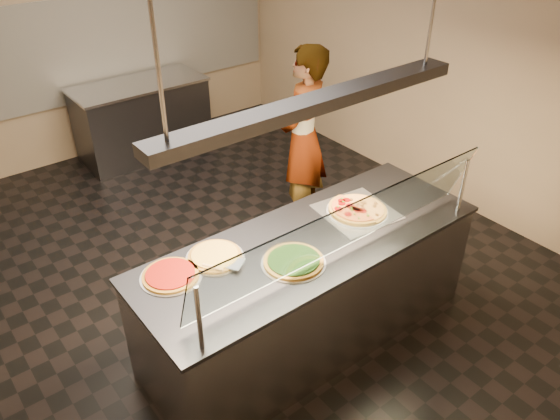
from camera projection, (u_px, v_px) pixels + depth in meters
ground at (235, 260)px, 5.17m from camera, size 5.00×6.00×0.02m
wall_back at (85, 32)px, 6.35m from camera, size 5.00×0.02×3.00m
wall_right at (430, 53)px, 5.65m from camera, size 0.02×6.00×3.00m
tile_band at (89, 49)px, 6.44m from camera, size 4.90×0.02×1.20m
serving_counter at (309, 290)px, 4.09m from camera, size 2.60×0.94×0.93m
sneeze_guard at (348, 227)px, 3.45m from camera, size 2.36×0.18×0.54m
perforated_tray at (357, 211)px, 4.14m from camera, size 0.58×0.58×0.01m
half_pizza_pepperoni at (347, 213)px, 4.08m from camera, size 0.27×0.46×0.05m
half_pizza_sausage at (367, 205)px, 4.19m from camera, size 0.27×0.46×0.04m
pizza_spinach at (293, 261)px, 3.62m from camera, size 0.44×0.44×0.03m
pizza_cheese at (215, 256)px, 3.67m from camera, size 0.39×0.39×0.03m
pizza_tomato at (170, 275)px, 3.50m from camera, size 0.39×0.39×0.03m
pizza_spatula at (221, 265)px, 3.56m from camera, size 0.27×0.19×0.02m
prep_table at (143, 119)px, 6.79m from camera, size 1.59×0.74×0.93m
worker at (303, 139)px, 5.26m from camera, size 0.80×0.71×1.83m
heat_lamp_housing at (316, 103)px, 3.29m from camera, size 2.30×0.18×0.08m
lamp_rod_left at (155, 40)px, 2.48m from camera, size 0.02×0.02×1.01m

